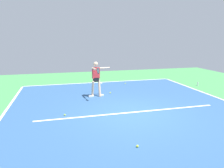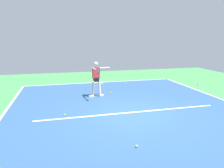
{
  "view_description": "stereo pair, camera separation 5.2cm",
  "coord_description": "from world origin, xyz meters",
  "px_view_note": "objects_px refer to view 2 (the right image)",
  "views": [
    {
      "loc": [
        2.66,
        7.11,
        2.82
      ],
      "look_at": [
        0.45,
        -1.38,
        0.9
      ],
      "focal_mm": 33.53,
      "sensor_mm": 36.0,
      "label": 1
    },
    {
      "loc": [
        2.61,
        7.12,
        2.82
      ],
      "look_at": [
        0.45,
        -1.38,
        0.9
      ],
      "focal_mm": 33.53,
      "sensor_mm": 36.0,
      "label": 2
    }
  ],
  "objects_px": {
    "tennis_ball_centre_court": "(126,83)",
    "water_bottle": "(198,84)",
    "tennis_ball_by_sideline": "(110,93)",
    "tennis_ball_by_baseline": "(65,115)",
    "tennis_player": "(96,77)",
    "tennis_ball_near_service_line": "(137,146)"
  },
  "relations": [
    {
      "from": "tennis_ball_near_service_line",
      "to": "tennis_ball_by_sideline",
      "type": "height_order",
      "value": "same"
    },
    {
      "from": "tennis_ball_near_service_line",
      "to": "tennis_ball_by_sideline",
      "type": "xyz_separation_m",
      "value": [
        -0.65,
        -5.55,
        0.0
      ]
    },
    {
      "from": "tennis_ball_near_service_line",
      "to": "tennis_ball_by_baseline",
      "type": "xyz_separation_m",
      "value": [
        1.77,
        -2.85,
        0.0
      ]
    },
    {
      "from": "tennis_ball_by_sideline",
      "to": "tennis_ball_centre_court",
      "type": "height_order",
      "value": "same"
    },
    {
      "from": "water_bottle",
      "to": "tennis_ball_near_service_line",
      "type": "bearing_deg",
      "value": 43.68
    },
    {
      "from": "tennis_ball_near_service_line",
      "to": "water_bottle",
      "type": "xyz_separation_m",
      "value": [
        -6.24,
        -5.96,
        0.08
      ]
    },
    {
      "from": "tennis_ball_by_sideline",
      "to": "tennis_ball_by_baseline",
      "type": "height_order",
      "value": "same"
    },
    {
      "from": "tennis_ball_by_sideline",
      "to": "tennis_ball_by_baseline",
      "type": "bearing_deg",
      "value": 48.02
    },
    {
      "from": "tennis_ball_by_baseline",
      "to": "tennis_player",
      "type": "bearing_deg",
      "value": -125.6
    },
    {
      "from": "tennis_ball_by_baseline",
      "to": "tennis_ball_centre_court",
      "type": "height_order",
      "value": "same"
    },
    {
      "from": "tennis_player",
      "to": "tennis_ball_by_sideline",
      "type": "relative_size",
      "value": 26.29
    },
    {
      "from": "tennis_ball_near_service_line",
      "to": "water_bottle",
      "type": "bearing_deg",
      "value": -136.32
    },
    {
      "from": "tennis_ball_by_sideline",
      "to": "water_bottle",
      "type": "bearing_deg",
      "value": -175.76
    },
    {
      "from": "tennis_player",
      "to": "water_bottle",
      "type": "distance_m",
      "value": 6.51
    },
    {
      "from": "tennis_ball_by_sideline",
      "to": "tennis_player",
      "type": "bearing_deg",
      "value": 28.19
    },
    {
      "from": "tennis_ball_by_baseline",
      "to": "water_bottle",
      "type": "xyz_separation_m",
      "value": [
        -8.02,
        -3.11,
        0.08
      ]
    },
    {
      "from": "tennis_ball_by_sideline",
      "to": "tennis_ball_centre_court",
      "type": "distance_m",
      "value": 2.48
    },
    {
      "from": "tennis_ball_by_sideline",
      "to": "tennis_ball_centre_court",
      "type": "relative_size",
      "value": 1.0
    },
    {
      "from": "tennis_ball_centre_court",
      "to": "water_bottle",
      "type": "relative_size",
      "value": 0.3
    },
    {
      "from": "tennis_ball_by_baseline",
      "to": "tennis_ball_by_sideline",
      "type": "bearing_deg",
      "value": -131.98
    },
    {
      "from": "tennis_ball_near_service_line",
      "to": "tennis_ball_centre_court",
      "type": "distance_m",
      "value": 7.84
    },
    {
      "from": "tennis_ball_by_sideline",
      "to": "water_bottle",
      "type": "height_order",
      "value": "water_bottle"
    }
  ]
}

